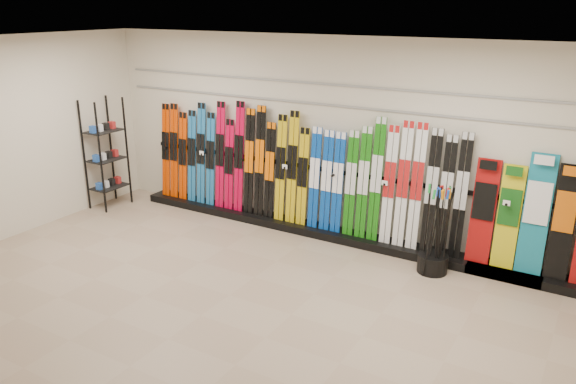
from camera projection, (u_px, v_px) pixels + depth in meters
The scene contains 12 objects.
floor at pixel (229, 295), 6.93m from camera, with size 8.00×8.00×0.00m, color gray.
back_wall at pixel (324, 137), 8.49m from camera, with size 8.00×8.00×0.00m, color beige.
left_wall at pixel (9, 139), 8.38m from camera, with size 5.00×5.00×0.00m, color beige.
ceiling at pixel (220, 45), 5.97m from camera, with size 8.00×8.00×0.00m, color silver.
ski_rack_base at pixel (329, 233), 8.66m from camera, with size 8.00×0.40×0.12m, color black.
skis at pixel (293, 171), 8.71m from camera, with size 5.37×0.18×1.82m.
snowboards at pixel (536, 218), 7.09m from camera, with size 1.58×0.24×1.55m.
accessory_rack at pixel (106, 154), 9.71m from camera, with size 0.40×0.60×1.90m, color black.
pole_bin at pixel (432, 263), 7.49m from camera, with size 0.40×0.40×0.25m, color black.
ski_poles at pixel (439, 231), 7.30m from camera, with size 0.36×0.36×1.18m.
slatwall_rail_0 at pixel (324, 104), 8.31m from camera, with size 7.60×0.02×0.03m, color gray.
slatwall_rail_1 at pixel (325, 84), 8.22m from camera, with size 7.60×0.02×0.03m, color gray.
Camera 1 is at (3.76, -4.93, 3.42)m, focal length 35.00 mm.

